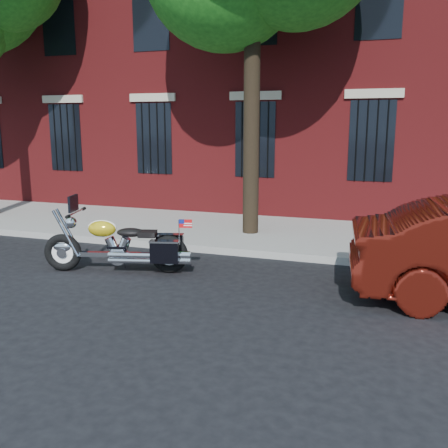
% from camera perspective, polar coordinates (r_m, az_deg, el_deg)
% --- Properties ---
extents(ground, '(120.00, 120.00, 0.00)m').
position_cam_1_polar(ground, '(9.17, -4.98, -5.33)').
color(ground, black).
rests_on(ground, ground).
extents(curb, '(40.00, 0.16, 0.15)m').
position_cam_1_polar(curb, '(10.38, -1.93, -2.86)').
color(curb, gray).
rests_on(curb, ground).
extents(sidewalk, '(40.00, 3.60, 0.15)m').
position_cam_1_polar(sidewalk, '(12.11, 1.21, -0.78)').
color(sidewalk, gray).
rests_on(sidewalk, ground).
extents(building, '(26.00, 10.08, 12.00)m').
position_cam_1_polar(building, '(18.73, 8.06, 21.69)').
color(building, maroon).
rests_on(building, ground).
extents(motorcycle, '(2.75, 1.21, 1.39)m').
position_cam_1_polar(motorcycle, '(9.11, -11.48, -2.59)').
color(motorcycle, black).
rests_on(motorcycle, ground).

